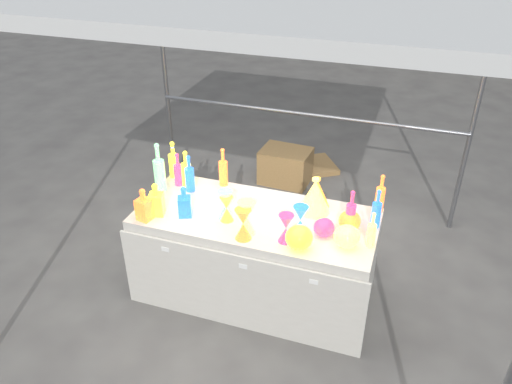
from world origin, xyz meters
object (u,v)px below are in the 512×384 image
(cardboard_box_closed, at_px, (285,166))
(bottle_0, at_px, (173,159))
(hourglass_0, at_px, (243,224))
(globe_0, at_px, (299,239))
(decanter_0, at_px, (156,199))
(display_table, at_px, (256,256))

(cardboard_box_closed, relative_size, bottle_0, 1.68)
(cardboard_box_closed, distance_m, hourglass_0, 2.29)
(cardboard_box_closed, bearing_deg, globe_0, -68.43)
(decanter_0, relative_size, globe_0, 1.39)
(cardboard_box_closed, distance_m, decanter_0, 2.23)
(hourglass_0, height_order, globe_0, hourglass_0)
(bottle_0, bearing_deg, decanter_0, -75.69)
(display_table, relative_size, bottle_0, 5.70)
(bottle_0, xyz_separation_m, decanter_0, (0.15, -0.57, -0.03))
(hourglass_0, bearing_deg, display_table, 92.15)
(decanter_0, bearing_deg, globe_0, -19.19)
(cardboard_box_closed, relative_size, decanter_0, 2.08)
(decanter_0, distance_m, hourglass_0, 0.72)
(display_table, xyz_separation_m, decanter_0, (-0.70, -0.21, 0.51))
(bottle_0, relative_size, globe_0, 1.73)
(display_table, distance_m, globe_0, 0.67)
(display_table, bearing_deg, decanter_0, -163.10)
(display_table, height_order, globe_0, globe_0)
(decanter_0, xyz_separation_m, hourglass_0, (0.71, -0.08, -0.01))
(hourglass_0, xyz_separation_m, globe_0, (0.39, 0.02, -0.04))
(cardboard_box_closed, height_order, bottle_0, bottle_0)
(cardboard_box_closed, xyz_separation_m, hourglass_0, (0.29, -2.17, 0.67))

